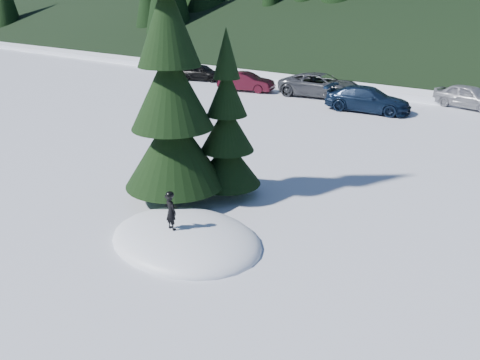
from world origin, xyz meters
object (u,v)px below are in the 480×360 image
Objects in this scene: spruce_short at (227,134)px; car_2 at (321,85)px; car_4 at (469,97)px; car_0 at (201,72)px; child_skier at (171,212)px; spruce_tall at (171,99)px; car_3 at (368,99)px; car_1 at (246,82)px.

car_2 is at bearing 109.42° from spruce_short.
car_0 is at bearing 110.56° from car_4.
spruce_short reaches higher than car_2.
car_2 is (10.68, 0.15, 0.12)m from car_0.
spruce_tall is at bearing -39.47° from child_skier.
car_3 is at bearing 96.22° from spruce_short.
car_0 is (-16.53, 16.45, -1.45)m from spruce_short.
child_skier is 0.18× the size of car_2.
child_skier reaches higher than car_1.
car_1 is (-12.04, 18.68, -0.32)m from child_skier.
child_skier reaches higher than car_3.
car_4 is (3.75, 20.42, -2.63)m from spruce_tall.
spruce_tall reaches higher than car_3.
spruce_tall is 18.82m from car_2.
car_2 reaches higher than car_3.
car_1 is 14.27m from car_4.
car_1 is 0.98× the size of car_4.
car_3 is (14.96, -1.99, 0.06)m from car_0.
car_4 is at bearing -83.83° from car_2.
spruce_tall is 1.60× the size of spruce_short.
spruce_short is at bearing -151.13° from car_0.
spruce_tall is 2.18× the size of car_1.
spruce_tall is 23.81m from car_0.
car_3 reaches higher than car_0.
car_3 is 1.21× the size of car_4.
spruce_short reaches higher than car_0.
car_3 is at bearing -113.87° from car_0.
car_2 reaches higher than car_1.
car_2 reaches higher than car_0.
car_2 is (-5.85, 16.60, -1.34)m from spruce_short.
car_0 is at bearing 75.18° from car_3.
spruce_tall reaches higher than child_skier.
spruce_short is (1.00, 1.40, -1.22)m from spruce_tall.
car_4 is (1.67, 22.60, -0.29)m from child_skier.
car_1 is 9.41m from car_3.
car_0 is 0.97× the size of car_1.
car_0 is 15.09m from car_3.
car_2 is 1.36× the size of car_4.
car_2 is at bearing 118.68° from car_4.
car_4 is at bearing -91.00° from car_1.
car_0 is (-15.53, 17.85, -2.67)m from spruce_tall.
child_skier is 0.26× the size of car_0.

